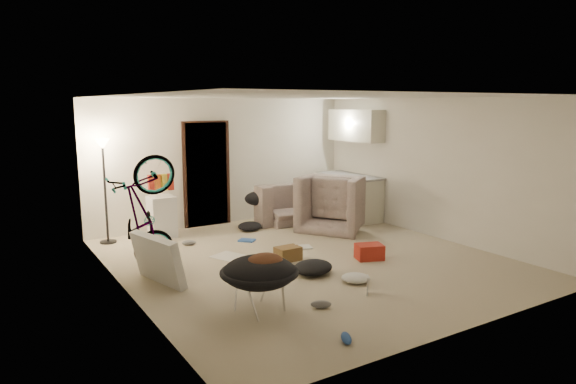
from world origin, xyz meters
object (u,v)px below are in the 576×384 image
floor_lamp (104,168)px  armchair (337,208)px  bicycle (144,240)px  drink_case_a (288,254)px  kitchen_counter (349,197)px  drink_case_b (369,252)px  saucer_chair (259,279)px  juicer (296,252)px  mini_fridge (162,217)px  tv_box (158,260)px  sofa (298,205)px

floor_lamp → armchair: size_ratio=1.51×
bicycle → drink_case_a: bearing=-105.9°
kitchen_counter → drink_case_b: (-1.59, -2.50, -0.32)m
saucer_chair → juicer: bearing=46.1°
armchair → mini_fridge: bearing=36.5°
saucer_chair → juicer: 2.17m
bicycle → drink_case_a: size_ratio=4.62×
bicycle → mini_fridge: 1.95m
bicycle → mini_fridge: size_ratio=2.30×
bicycle → tv_box: size_ratio=1.72×
kitchen_counter → mini_fridge: 3.93m
floor_lamp → saucer_chair: 4.21m
sofa → saucer_chair: size_ratio=2.25×
kitchen_counter → armchair: size_ratio=1.25×
sofa → kitchen_counter: bearing=158.9°
saucer_chair → drink_case_a: bearing=48.7°
bicycle → drink_case_a: bicycle is taller
kitchen_counter → floor_lamp: bearing=172.3°
kitchen_counter → saucer_chair: (-4.03, -3.38, -0.05)m
floor_lamp → bicycle: bearing=-86.9°
armchair → juicer: size_ratio=5.31×
kitchen_counter → tv_box: bearing=-158.9°
kitchen_counter → saucer_chair: bearing=-140.0°
armchair → juicer: bearing=91.6°
floor_lamp → saucer_chair: (0.80, -4.03, -0.92)m
bicycle → tv_box: 0.63m
armchair → tv_box: armchair is taller
mini_fridge → tv_box: (-0.84, -2.38, -0.04)m
armchair → bicycle: bicycle is taller
kitchen_counter → mini_fridge: bearing=172.0°
floor_lamp → sofa: floor_lamp is taller
tv_box → drink_case_a: 2.04m
armchair → juicer: armchair is taller
floor_lamp → drink_case_b: size_ratio=4.44×
sofa → drink_case_a: 2.88m
floor_lamp → bicycle: (0.10, -1.86, -0.85)m
sofa → bicycle: bicycle is taller
bicycle → juicer: size_ratio=7.62×
sofa → drink_case_b: size_ratio=5.07×
kitchen_counter → mini_fridge: kitchen_counter is taller
floor_lamp → kitchen_counter: floor_lamp is taller
saucer_chair → drink_case_b: 2.61m
drink_case_a → sofa: bearing=52.3°
mini_fridge → drink_case_a: (1.19, -2.42, -0.27)m
mini_fridge → sofa: bearing=-1.7°
floor_lamp → saucer_chair: size_ratio=1.96×
bicycle → juicer: bearing=-103.7°
saucer_chair → drink_case_b: size_ratio=2.26×
armchair → mini_fridge: (-3.13, 1.12, -0.02)m
tv_box → drink_case_a: bearing=-15.5°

